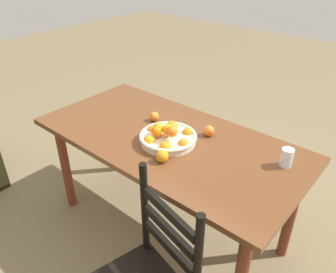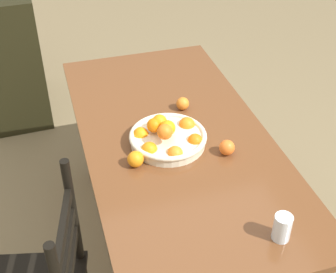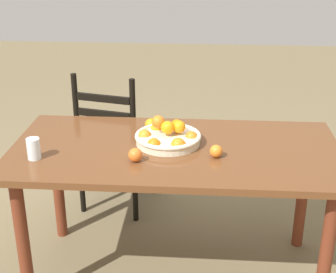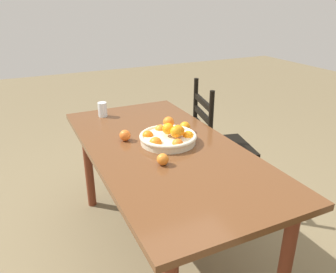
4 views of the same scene
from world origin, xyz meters
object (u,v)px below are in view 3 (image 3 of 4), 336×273
object	(u,v)px
fruit_bowl	(168,137)
dining_table	(175,164)
orange_loose_1	(151,125)
orange_loose_2	(216,151)
orange_loose_0	(135,155)
chair_near_window	(115,145)
drinking_glass	(34,149)

from	to	relation	value
fruit_bowl	dining_table	bearing A→B (deg)	-51.06
orange_loose_1	orange_loose_2	distance (m)	0.48
orange_loose_0	chair_near_window	bearing A→B (deg)	106.91
chair_near_window	drinking_glass	world-z (taller)	chair_near_window
drinking_glass	fruit_bowl	bearing A→B (deg)	19.96
orange_loose_0	orange_loose_1	world-z (taller)	orange_loose_1
orange_loose_0	orange_loose_2	size ratio (longest dim) A/B	1.07
orange_loose_2	drinking_glass	size ratio (longest dim) A/B	0.60
dining_table	orange_loose_1	size ratio (longest dim) A/B	24.19
chair_near_window	orange_loose_1	distance (m)	0.66
fruit_bowl	drinking_glass	size ratio (longest dim) A/B	3.28
orange_loose_2	fruit_bowl	bearing A→B (deg)	148.60
dining_table	fruit_bowl	world-z (taller)	fruit_bowl
fruit_bowl	orange_loose_2	size ratio (longest dim) A/B	5.45
dining_table	orange_loose_2	bearing A→B (deg)	-25.70
dining_table	drinking_glass	world-z (taller)	drinking_glass
drinking_glass	dining_table	bearing A→B (deg)	14.78
orange_loose_1	orange_loose_2	world-z (taller)	orange_loose_1
orange_loose_1	orange_loose_2	bearing A→B (deg)	-42.23
drinking_glass	chair_near_window	bearing A→B (deg)	75.19
dining_table	orange_loose_0	distance (m)	0.29
dining_table	orange_loose_2	size ratio (longest dim) A/B	26.65
fruit_bowl	orange_loose_2	world-z (taller)	fruit_bowl
chair_near_window	orange_loose_0	bearing A→B (deg)	120.02
orange_loose_1	drinking_glass	world-z (taller)	drinking_glass
chair_near_window	orange_loose_1	xyz separation A→B (m)	(0.30, -0.48, 0.35)
orange_loose_2	chair_near_window	bearing A→B (deg)	129.40
orange_loose_1	dining_table	bearing A→B (deg)	-56.20
chair_near_window	drinking_glass	xyz separation A→B (m)	(-0.23, -0.88, 0.36)
orange_loose_0	drinking_glass	distance (m)	0.50
fruit_bowl	orange_loose_0	distance (m)	0.27
fruit_bowl	orange_loose_2	bearing A→B (deg)	-31.40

